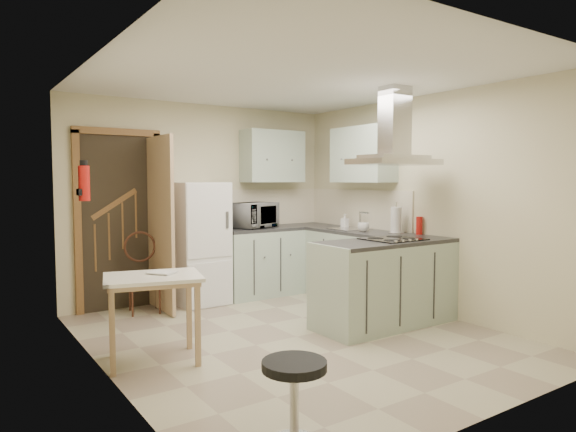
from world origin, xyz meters
TOP-DOWN VIEW (x-y plane):
  - floor at (0.00, 0.00)m, footprint 4.20×4.20m
  - ceiling at (0.00, 0.00)m, footprint 4.20×4.20m
  - back_wall at (0.00, 2.10)m, footprint 3.60×0.00m
  - left_wall at (-1.80, 0.00)m, footprint 0.00×4.20m
  - right_wall at (1.80, 0.00)m, footprint 0.00×4.20m
  - doorway at (-1.10, 2.07)m, footprint 1.10×0.12m
  - fridge at (-0.20, 1.80)m, footprint 0.60×0.60m
  - counter_back at (0.66, 1.80)m, footprint 1.08×0.60m
  - counter_right at (1.50, 1.12)m, footprint 0.60×1.95m
  - splashback at (0.96, 2.09)m, footprint 1.68×0.02m
  - wall_cabinet_back at (0.95, 1.93)m, footprint 0.85×0.35m
  - wall_cabinet_right at (1.62, 0.85)m, footprint 0.35×0.90m
  - peninsula at (1.02, -0.18)m, footprint 1.55×0.65m
  - hob at (1.12, -0.18)m, footprint 0.58×0.50m
  - extractor_hood at (1.12, -0.18)m, footprint 0.90×0.55m
  - sink at (1.50, 0.95)m, footprint 0.45×0.40m
  - fire_extinguisher at (-1.74, 0.90)m, footprint 0.10×0.10m
  - drop_leaf_table at (-1.39, 0.12)m, footprint 0.91×0.77m
  - bentwood_chair at (-0.92, 1.74)m, footprint 0.44×0.44m
  - stool at (-1.19, -1.68)m, footprint 0.46×0.46m
  - microwave at (0.59, 1.83)m, footprint 0.70×0.60m
  - kettle at (0.94, 1.90)m, footprint 0.19×0.19m
  - cereal_box at (0.83, 1.97)m, footprint 0.13×0.19m
  - soap_bottle at (1.60, 1.17)m, footprint 0.09×0.10m
  - paper_towel at (1.62, 0.26)m, footprint 0.16×0.16m
  - cup at (1.42, 0.60)m, footprint 0.18×0.18m
  - red_bottle at (1.75, 0.02)m, footprint 0.09×0.09m
  - book at (-1.36, 0.11)m, footprint 0.26×0.27m

SIDE VIEW (x-z plane):
  - floor at x=0.00m, z-range 0.00..0.00m
  - stool at x=-1.19m, z-range 0.00..0.51m
  - drop_leaf_table at x=-1.39m, z-range 0.00..0.73m
  - bentwood_chair at x=-0.92m, z-range 0.00..0.84m
  - counter_back at x=0.66m, z-range 0.00..0.90m
  - counter_right at x=1.50m, z-range 0.00..0.90m
  - peninsula at x=1.02m, z-range 0.00..0.90m
  - fridge at x=-0.20m, z-range 0.00..1.50m
  - book at x=-1.36m, z-range 0.73..0.83m
  - sink at x=1.50m, z-range 0.90..0.91m
  - hob at x=1.12m, z-range 0.90..0.91m
  - cup at x=1.42m, z-range 0.90..1.01m
  - soap_bottle at x=1.60m, z-range 0.90..1.08m
  - red_bottle at x=1.75m, z-range 0.90..1.11m
  - kettle at x=0.94m, z-range 0.90..1.15m
  - cereal_box at x=0.83m, z-range 0.90..1.17m
  - doorway at x=-1.10m, z-range 0.00..2.10m
  - paper_towel at x=1.62m, z-range 0.90..1.22m
  - microwave at x=0.59m, z-range 0.90..1.23m
  - splashback at x=0.96m, z-range 0.90..1.40m
  - back_wall at x=0.00m, z-range -0.55..3.05m
  - left_wall at x=-1.80m, z-range -0.85..3.35m
  - right_wall at x=1.80m, z-range -0.85..3.35m
  - fire_extinguisher at x=-1.74m, z-range 1.34..1.66m
  - extractor_hood at x=1.12m, z-range 1.67..1.77m
  - wall_cabinet_back at x=0.95m, z-range 1.50..2.20m
  - wall_cabinet_right at x=1.62m, z-range 1.50..2.20m
  - ceiling at x=0.00m, z-range 2.50..2.50m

